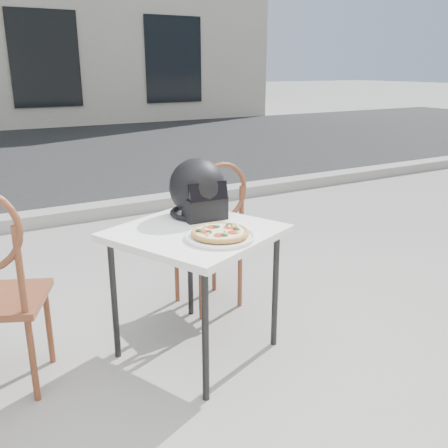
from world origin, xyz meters
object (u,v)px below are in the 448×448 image
pizza (220,232)px  plate (220,237)px  cafe_chair_main (214,229)px  cafe_table_main (196,241)px  helmet (198,191)px

pizza → plate: bearing=-98.1°
plate → pizza: size_ratio=1.24×
plate → cafe_chair_main: 0.65m
cafe_table_main → helmet: 0.31m
helmet → cafe_table_main: bearing=-118.0°
helmet → cafe_chair_main: bearing=46.3°
pizza → cafe_chair_main: (0.28, 0.57, -0.19)m
helmet → cafe_chair_main: 0.39m
cafe_table_main → pizza: bearing=-78.0°
helmet → cafe_chair_main: (0.19, 0.18, -0.29)m
cafe_table_main → helmet: size_ratio=2.87×
plate → helmet: 0.42m
helmet → pizza: bearing=-99.7°
helmet → cafe_chair_main: helmet is taller
cafe_table_main → plate: bearing=-78.0°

